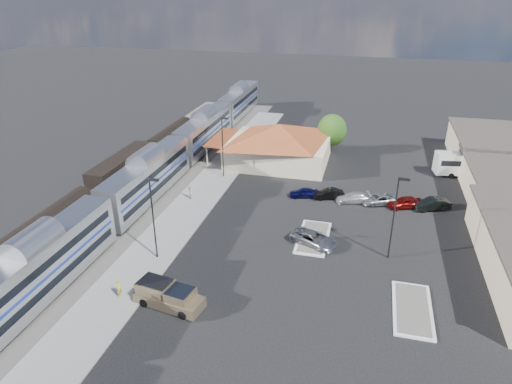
% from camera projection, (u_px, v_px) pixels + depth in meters
% --- Properties ---
extents(ground, '(280.00, 280.00, 0.00)m').
position_uv_depth(ground, '(274.00, 243.00, 49.73)').
color(ground, black).
rests_on(ground, ground).
extents(railbed, '(16.00, 100.00, 0.12)m').
position_uv_depth(railbed, '(135.00, 192.00, 61.45)').
color(railbed, '#4C4944').
rests_on(railbed, ground).
extents(platform, '(5.50, 92.00, 0.18)m').
position_uv_depth(platform, '(192.00, 206.00, 57.66)').
color(platform, gray).
rests_on(platform, ground).
extents(passenger_train, '(3.00, 104.00, 5.55)m').
position_uv_depth(passenger_train, '(148.00, 179.00, 58.34)').
color(passenger_train, silver).
rests_on(passenger_train, ground).
extents(freight_cars, '(2.80, 46.00, 4.00)m').
position_uv_depth(freight_cars, '(122.00, 170.00, 63.58)').
color(freight_cars, black).
rests_on(freight_cars, ground).
extents(station_depot, '(18.35, 12.24, 6.20)m').
position_uv_depth(station_depot, '(279.00, 143.00, 70.54)').
color(station_depot, beige).
rests_on(station_depot, ground).
extents(traffic_island_south, '(3.30, 7.50, 0.21)m').
position_uv_depth(traffic_island_south, '(313.00, 237.00, 50.55)').
color(traffic_island_south, silver).
rests_on(traffic_island_south, ground).
extents(traffic_island_north, '(3.30, 7.50, 0.21)m').
position_uv_depth(traffic_island_north, '(412.00, 309.00, 39.51)').
color(traffic_island_north, silver).
rests_on(traffic_island_north, ground).
extents(lamp_plat_s, '(1.08, 0.25, 9.00)m').
position_uv_depth(lamp_plat_s, '(153.00, 212.00, 44.65)').
color(lamp_plat_s, black).
rests_on(lamp_plat_s, ground).
extents(lamp_plat_n, '(1.08, 0.25, 9.00)m').
position_uv_depth(lamp_plat_n, '(223.00, 142.00, 64.00)').
color(lamp_plat_n, black).
rests_on(lamp_plat_n, ground).
extents(lamp_lot, '(1.08, 0.25, 9.00)m').
position_uv_depth(lamp_lot, '(395.00, 212.00, 44.77)').
color(lamp_lot, black).
rests_on(lamp_lot, ground).
extents(tree_depot, '(4.71, 4.71, 6.63)m').
position_uv_depth(tree_depot, '(332.00, 130.00, 73.74)').
color(tree_depot, '#382314').
rests_on(tree_depot, ground).
extents(pickup_truck, '(6.44, 3.24, 2.12)m').
position_uv_depth(pickup_truck, '(169.00, 296.00, 39.67)').
color(pickup_truck, '#927C5A').
rests_on(pickup_truck, ground).
extents(suv, '(5.77, 4.37, 1.46)m').
position_uv_depth(suv, '(313.00, 239.00, 49.04)').
color(suv, gray).
rests_on(suv, ground).
extents(coach_bus, '(11.09, 4.16, 3.48)m').
position_uv_depth(coach_bus, '(474.00, 163.00, 65.84)').
color(coach_bus, white).
rests_on(coach_bus, ground).
extents(person_a, '(0.47, 0.67, 1.77)m').
position_uv_depth(person_a, '(119.00, 288.00, 40.63)').
color(person_a, gold).
rests_on(person_a, platform).
extents(person_b, '(0.77, 0.93, 1.73)m').
position_uv_depth(person_b, '(190.00, 192.00, 59.09)').
color(person_b, silver).
rests_on(person_b, platform).
extents(parked_car_a, '(4.03, 2.50, 1.28)m').
position_uv_depth(parked_car_a, '(304.00, 192.00, 60.00)').
color(parked_car_a, '#0D0D42').
rests_on(parked_car_a, ground).
extents(parked_car_b, '(4.25, 2.62, 1.32)m').
position_uv_depth(parked_car_b, '(328.00, 194.00, 59.54)').
color(parked_car_b, black).
rests_on(parked_car_b, ground).
extents(parked_car_c, '(4.74, 3.07, 1.28)m').
position_uv_depth(parked_car_c, '(353.00, 198.00, 58.57)').
color(parked_car_c, silver).
rests_on(parked_car_c, ground).
extents(parked_car_d, '(5.06, 3.75, 1.28)m').
position_uv_depth(parked_car_d, '(379.00, 199.00, 58.12)').
color(parked_car_d, '#9A9DA2').
rests_on(parked_car_d, ground).
extents(parked_car_e, '(4.70, 3.22, 1.48)m').
position_uv_depth(parked_car_e, '(405.00, 202.00, 57.09)').
color(parked_car_e, maroon).
rests_on(parked_car_e, ground).
extents(parked_car_f, '(4.83, 3.20, 1.51)m').
position_uv_depth(parked_car_f, '(432.00, 204.00, 56.63)').
color(parked_car_f, black).
rests_on(parked_car_f, ground).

